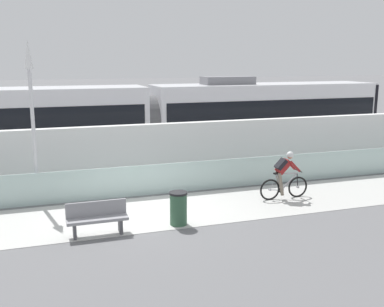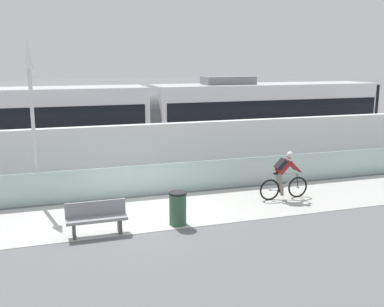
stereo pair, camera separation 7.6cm
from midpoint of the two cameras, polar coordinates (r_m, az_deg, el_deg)
ground_plane at (r=14.04m, az=-5.69°, el=-7.44°), size 200.00×200.00×0.00m
bike_path_deck at (r=14.04m, az=-5.70°, el=-7.42°), size 32.00×3.20×0.01m
glass_parapet at (r=15.62m, az=-7.20°, el=-3.46°), size 32.00×0.05×1.06m
concrete_barrier_wall at (r=17.21m, az=-8.38°, el=-0.12°), size 32.00×0.36×2.21m
tram_rail_near at (r=19.85m, az=-9.51°, el=-1.83°), size 32.00×0.08×0.01m
tram_rail_far at (r=21.23m, az=-10.10°, el=-0.96°), size 32.00×0.08×0.01m
tram at (r=20.51m, az=-5.26°, el=4.09°), size 22.56×2.54×3.81m
cyclist_on_bike at (r=15.45m, az=11.60°, el=-2.75°), size 1.77×0.58×1.61m
lamp_post_antenna at (r=15.19m, az=-19.32°, el=6.15°), size 0.28×0.28×5.20m
trash_bin at (r=12.89m, az=-1.62°, el=-6.88°), size 0.51×0.51×0.96m
bench at (r=12.45m, az=-11.71°, el=-7.83°), size 1.60×0.45×0.89m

